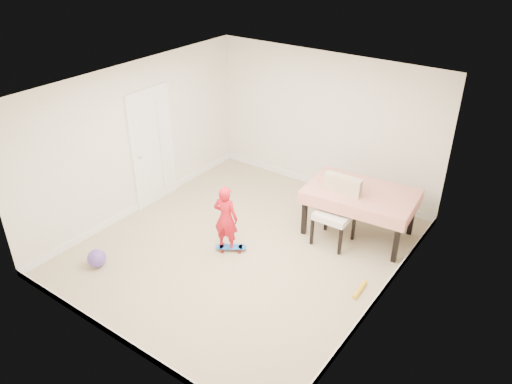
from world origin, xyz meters
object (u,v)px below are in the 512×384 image
Objects in this scene: dining_table at (359,213)px; dining_chair at (334,213)px; skateboard at (231,248)px; balloon at (97,258)px; child at (226,220)px.

dining_chair reaches higher than dining_table.
balloon is (-1.39, -1.48, 0.10)m from skateboard.
dining_table is 1.56× the size of dining_chair.
dining_chair is at bearing 10.35° from skateboard.
child is (-1.47, -1.60, 0.14)m from dining_table.
balloon is (-2.57, -2.62, -0.41)m from dining_chair.
dining_chair reaches higher than child.
dining_table is at bearing 15.01° from skateboard.
child reaches higher than balloon.
dining_table reaches higher than balloon.
skateboard is 1.75× the size of balloon.
dining_chair reaches higher than balloon.
dining_chair is 2.23× the size of skateboard.
dining_chair is 3.91× the size of balloon.
dining_table is at bearing 62.89° from dining_chair.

